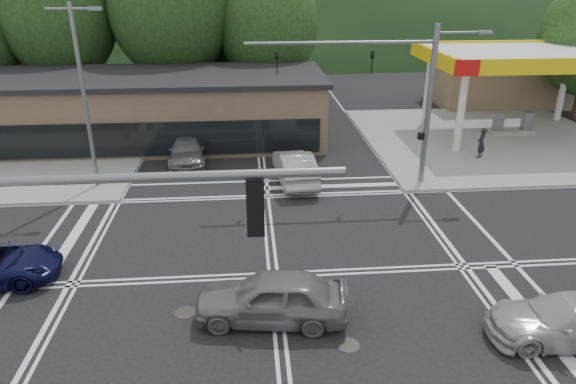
{
  "coord_description": "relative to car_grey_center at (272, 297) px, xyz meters",
  "views": [
    {
      "loc": [
        -0.8,
        -16.03,
        10.26
      ],
      "look_at": [
        0.9,
        4.4,
        1.4
      ],
      "focal_mm": 32.0,
      "sensor_mm": 36.0,
      "label": 1
    }
  ],
  "objects": [
    {
      "name": "signal_mast_ne",
      "position": [
        7.14,
        10.74,
        4.25
      ],
      "size": [
        11.65,
        0.3,
        8.0
      ],
      "color": "slate",
      "rests_on": "ground"
    },
    {
      "name": "car_queue_b",
      "position": [
        2.96,
        20.96,
        -0.07
      ],
      "size": [
        2.14,
        4.56,
        1.51
      ],
      "primitive_type": "imported",
      "rotation": [
        0.0,
        0.0,
        3.22
      ],
      "color": "silver",
      "rests_on": "ground"
    },
    {
      "name": "convenience_store",
      "position": [
        20.19,
        27.54,
        1.08
      ],
      "size": [
        10.0,
        6.0,
        3.8
      ],
      "primitive_type": "cube",
      "color": "#846B4F",
      "rests_on": "ground"
    },
    {
      "name": "ground",
      "position": [
        0.19,
        2.54,
        -0.82
      ],
      "size": [
        120.0,
        120.0,
        0.0
      ],
      "primitive_type": "plane",
      "color": "black",
      "rests_on": "ground"
    },
    {
      "name": "car_queue_a",
      "position": [
        1.83,
        11.54,
        -0.0
      ],
      "size": [
        2.16,
        5.1,
        1.64
      ],
      "primitive_type": "imported",
      "rotation": [
        0.0,
        0.0,
        3.23
      ],
      "color": "#A2A5A9",
      "rests_on": "ground"
    },
    {
      "name": "pedestrian",
      "position": [
        12.99,
        14.02,
        0.22
      ],
      "size": [
        0.76,
        0.76,
        1.78
      ],
      "primitive_type": "imported",
      "rotation": [
        0.0,
        0.0,
        3.91
      ],
      "color": "black",
      "rests_on": "sidewalk_ne"
    },
    {
      "name": "tree_n_a",
      "position": [
        -13.81,
        26.54,
        6.32
      ],
      "size": [
        8.0,
        8.0,
        11.75
      ],
      "color": "#382619",
      "rests_on": "ground"
    },
    {
      "name": "tree_n_e",
      "position": [
        -1.81,
        30.54,
        6.32
      ],
      "size": [
        8.4,
        8.4,
        11.98
      ],
      "color": "#382619",
      "rests_on": "ground"
    },
    {
      "name": "car_silver_east",
      "position": [
        8.82,
        -1.74,
        -0.12
      ],
      "size": [
        5.01,
        2.42,
        1.41
      ],
      "primitive_type": "imported",
      "rotation": [
        0.0,
        0.0,
        -1.67
      ],
      "color": "#A4A5AB",
      "rests_on": "ground"
    },
    {
      "name": "sidewalk_ne",
      "position": [
        15.19,
        17.54,
        -0.75
      ],
      "size": [
        16.0,
        16.0,
        0.15
      ],
      "primitive_type": "cube",
      "color": "gray",
      "rests_on": "ground"
    },
    {
      "name": "streetlight_nw",
      "position": [
        -8.25,
        11.54,
        4.23
      ],
      "size": [
        2.5,
        0.25,
        9.0
      ],
      "color": "slate",
      "rests_on": "ground"
    },
    {
      "name": "car_northbound",
      "position": [
        -4.1,
        15.05,
        -0.11
      ],
      "size": [
        2.39,
        5.06,
        1.43
      ],
      "primitive_type": "imported",
      "rotation": [
        0.0,
        0.0,
        0.08
      ],
      "color": "slate",
      "rests_on": "ground"
    },
    {
      "name": "tree_n_b",
      "position": [
        -5.81,
        26.54,
        6.97
      ],
      "size": [
        9.0,
        9.0,
        12.98
      ],
      "color": "#382619",
      "rests_on": "ground"
    },
    {
      "name": "tree_n_c",
      "position": [
        1.19,
        26.54,
        5.67
      ],
      "size": [
        7.6,
        7.6,
        10.87
      ],
      "color": "#382619",
      "rests_on": "ground"
    },
    {
      "name": "gas_station_canopy",
      "position": [
        17.18,
        18.53,
        4.22
      ],
      "size": [
        12.32,
        8.34,
        5.75
      ],
      "color": "silver",
      "rests_on": "ground"
    },
    {
      "name": "commercial_row",
      "position": [
        -7.81,
        19.54,
        1.18
      ],
      "size": [
        24.0,
        8.0,
        4.0
      ],
      "primitive_type": "cube",
      "color": "brown",
      "rests_on": "ground"
    },
    {
      "name": "hill_north",
      "position": [
        0.19,
        92.54,
        -0.82
      ],
      "size": [
        252.0,
        126.0,
        140.0
      ],
      "primitive_type": "ellipsoid",
      "color": "black",
      "rests_on": "ground"
    },
    {
      "name": "car_grey_center",
      "position": [
        0.0,
        0.0,
        0.0
      ],
      "size": [
        5.03,
        2.53,
        1.64
      ],
      "primitive_type": "imported",
      "rotation": [
        0.0,
        0.0,
        -1.7
      ],
      "color": "slate",
      "rests_on": "ground"
    },
    {
      "name": "sidewalk_nw",
      "position": [
        -14.81,
        17.54,
        -0.75
      ],
      "size": [
        16.0,
        16.0,
        0.15
      ],
      "primitive_type": "cube",
      "color": "gray",
      "rests_on": "ground"
    }
  ]
}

